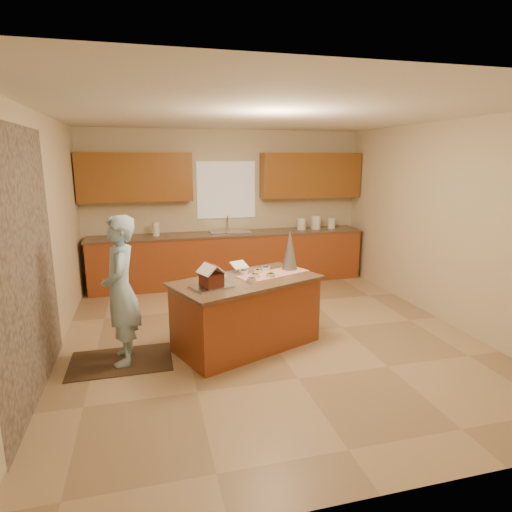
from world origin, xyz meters
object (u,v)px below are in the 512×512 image
at_px(tinsel_tree, 290,250).
at_px(gingerbread_house, 211,277).
at_px(boy, 121,291).
at_px(island_base, 247,314).

height_order(tinsel_tree, gingerbread_house, tinsel_tree).
xyz_separation_m(boy, gingerbread_house, (0.96, -0.16, 0.12)).
distance_m(island_base, gingerbread_house, 0.74).
height_order(island_base, gingerbread_house, gingerbread_house).
xyz_separation_m(tinsel_tree, boy, (-2.03, -0.37, -0.25)).
bearing_deg(island_base, gingerbread_house, -174.81).
relative_size(island_base, tinsel_tree, 3.27).
relative_size(island_base, gingerbread_house, 4.97).
relative_size(tinsel_tree, boy, 0.31).
distance_m(island_base, tinsel_tree, 0.98).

